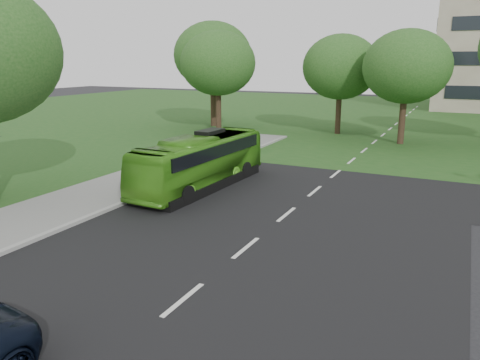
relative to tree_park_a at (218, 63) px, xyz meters
The scene contains 7 objects.
ground 29.97m from the tree_park_a, 61.65° to the right, with size 160.00×160.00×0.00m, color black.
street_surfaces 15.14m from the tree_park_a, 12.81° to the right, with size 120.00×120.00×0.15m.
tree_park_a is the anchor object (origin of this frame).
tree_park_b 10.66m from the tree_park_a, 17.17° to the left, with size 6.47×6.47×8.48m.
tree_park_c 15.88m from the tree_park_a, ahead, with size 6.46×6.46×8.58m.
tree_park_f 3.59m from the tree_park_a, 126.43° to the left, with size 7.42×7.42×9.90m.
bus 20.00m from the tree_park_a, 64.28° to the right, with size 2.21×9.45×2.63m, color #4AA11F.
Camera 1 is at (6.37, -11.61, 6.29)m, focal length 35.00 mm.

